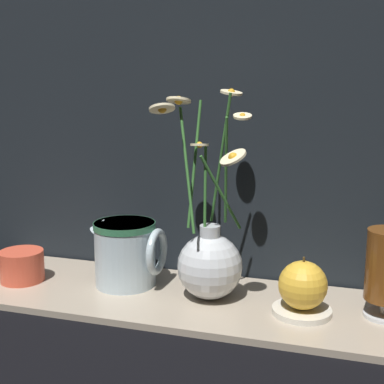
% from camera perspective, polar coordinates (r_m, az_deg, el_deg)
% --- Properties ---
extents(ground_plane, '(6.00, 6.00, 0.00)m').
position_cam_1_polar(ground_plane, '(1.00, -0.74, -11.70)').
color(ground_plane, black).
extents(shelf, '(0.88, 0.26, 0.01)m').
position_cam_1_polar(shelf, '(0.99, -0.74, -11.38)').
color(shelf, tan).
rests_on(shelf, ground_plane).
extents(vase_with_flowers, '(0.18, 0.15, 0.37)m').
position_cam_1_polar(vase_with_flowers, '(0.96, 1.89, -7.25)').
color(vase_with_flowers, silver).
rests_on(vase_with_flowers, shelf).
extents(yellow_mug, '(0.09, 0.08, 0.06)m').
position_cam_1_polar(yellow_mug, '(1.11, -17.76, -7.49)').
color(yellow_mug, '#DB5138').
rests_on(yellow_mug, shelf).
extents(ceramic_pitcher, '(0.14, 0.12, 0.13)m').
position_cam_1_polar(ceramic_pitcher, '(1.03, -7.01, -6.23)').
color(ceramic_pitcher, silver).
rests_on(ceramic_pitcher, shelf).
extents(saucer_plate, '(0.10, 0.10, 0.01)m').
position_cam_1_polar(saucer_plate, '(0.94, 11.62, -12.32)').
color(saucer_plate, silver).
rests_on(saucer_plate, shelf).
extents(orange_fruit, '(0.08, 0.08, 0.09)m').
position_cam_1_polar(orange_fruit, '(0.92, 11.74, -9.70)').
color(orange_fruit, gold).
rests_on(orange_fruit, saucer_plate).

